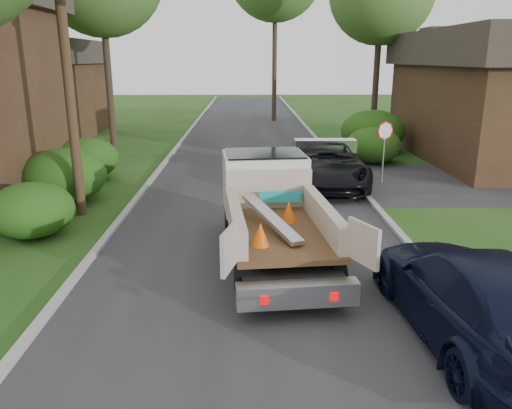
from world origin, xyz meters
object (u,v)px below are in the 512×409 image
object	(u,v)px
black_pickup	(326,164)
navy_suv	(476,295)
utility_pole	(65,45)
house_left_far	(35,88)
flatbed_truck	(270,201)
stop_sign	(385,139)

from	to	relation	value
black_pickup	navy_suv	distance (m)	11.31
utility_pole	navy_suv	size ratio (longest dim) A/B	1.76
navy_suv	black_pickup	bearing A→B (deg)	-88.46
utility_pole	house_left_far	world-z (taller)	utility_pole
house_left_far	flatbed_truck	world-z (taller)	house_left_far
black_pickup	navy_suv	bearing A→B (deg)	-83.01
utility_pole	black_pickup	world-z (taller)	utility_pole
stop_sign	house_left_far	size ratio (longest dim) A/B	0.33
utility_pole	house_left_far	size ratio (longest dim) A/B	1.32
stop_sign	flatbed_truck	bearing A→B (deg)	-124.41
utility_pole	black_pickup	xyz separation A→B (m)	(8.38, 3.79, -4.32)
stop_sign	navy_suv	xyz separation A→B (m)	(-1.40, -11.50, -0.95)
house_left_far	navy_suv	distance (m)	30.07
flatbed_truck	navy_suv	xyz separation A→B (m)	(3.42, -4.46, -0.45)
house_left_far	utility_pole	bearing A→B (deg)	-64.77
utility_pole	flatbed_truck	size ratio (longest dim) A/B	1.57
stop_sign	house_left_far	world-z (taller)	house_left_far
house_left_far	black_pickup	xyz separation A→B (m)	(16.40, -13.22, -2.20)
stop_sign	utility_pole	size ratio (longest dim) A/B	0.25
black_pickup	utility_pole	bearing A→B (deg)	-153.21
flatbed_truck	house_left_far	bearing A→B (deg)	119.41
utility_pole	house_left_far	xyz separation A→B (m)	(-8.02, 17.02, -2.12)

